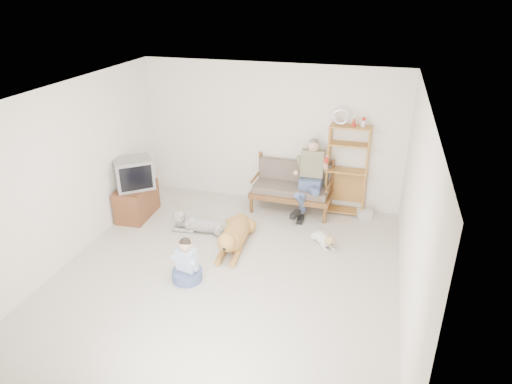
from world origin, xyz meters
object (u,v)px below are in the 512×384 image
(tv_stand, at_px, (137,201))
(golden_retriever, at_px, (234,235))
(loveseat, at_px, (292,186))
(etagere, at_px, (347,170))

(tv_stand, bearing_deg, golden_retriever, -17.21)
(tv_stand, height_order, golden_retriever, tv_stand)
(loveseat, relative_size, tv_stand, 1.66)
(loveseat, relative_size, golden_retriever, 0.91)
(tv_stand, relative_size, golden_retriever, 0.55)
(etagere, height_order, golden_retriever, etagere)
(loveseat, height_order, tv_stand, loveseat)
(loveseat, xyz_separation_m, etagere, (0.98, 0.13, 0.39))
(etagere, xyz_separation_m, tv_stand, (-3.71, -1.17, -0.57))
(loveseat, xyz_separation_m, tv_stand, (-2.73, -1.04, -0.19))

